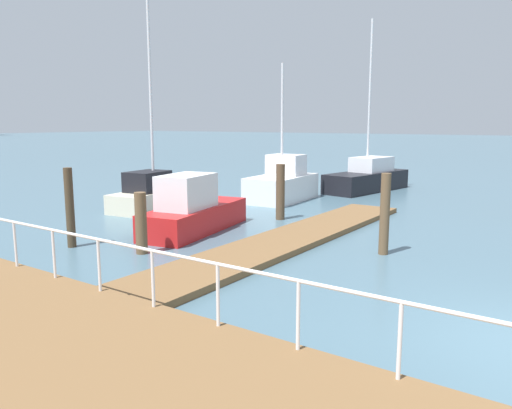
{
  "coord_description": "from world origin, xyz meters",
  "views": [
    {
      "loc": [
        -9.16,
        -0.58,
        3.71
      ],
      "look_at": [
        0.47,
        6.12,
        1.77
      ],
      "focal_mm": 34.92,
      "sensor_mm": 36.0,
      "label": 1
    }
  ],
  "objects": [
    {
      "name": "dock_piling_1",
      "position": [
        -0.36,
        12.29,
        1.2
      ],
      "size": [
        0.25,
        0.25,
        2.4
      ],
      "primitive_type": "cylinder",
      "color": "#473826",
      "rests_on": "ground_plane"
    },
    {
      "name": "moored_boat_1",
      "position": [
        16.61,
        9.88,
        0.73
      ],
      "size": [
        6.06,
        2.79,
        9.03
      ],
      "color": "black",
      "rests_on": "ground_plane"
    },
    {
      "name": "moored_boat_4",
      "position": [
        10.98,
        11.88,
        0.81
      ],
      "size": [
        4.2,
        2.34,
        6.4
      ],
      "color": "white",
      "rests_on": "ground_plane"
    },
    {
      "name": "moored_boat_3",
      "position": [
        3.31,
        10.71,
        0.74
      ],
      "size": [
        5.0,
        2.48,
        2.01
      ],
      "color": "red",
      "rests_on": "ground_plane"
    },
    {
      "name": "dock_piling_2",
      "position": [
        0.33,
        9.99,
        0.88
      ],
      "size": [
        0.33,
        0.33,
        1.77
      ],
      "primitive_type": "cylinder",
      "color": "brown",
      "rests_on": "ground_plane"
    },
    {
      "name": "dock_piling_3",
      "position": [
        6.89,
        9.44,
        1.07
      ],
      "size": [
        0.34,
        0.34,
        2.14
      ],
      "primitive_type": "cylinder",
      "color": "brown",
      "rests_on": "ground_plane"
    },
    {
      "name": "moored_boat_2",
      "position": [
        5.78,
        15.27,
        0.69
      ],
      "size": [
        4.57,
        2.21,
        9.71
      ],
      "color": "beige",
      "rests_on": "ground_plane"
    },
    {
      "name": "boardwalk_railing",
      "position": [
        -3.15,
        8.12,
        1.23
      ],
      "size": [
        0.06,
        25.67,
        1.08
      ],
      "color": "white",
      "rests_on": "boardwalk"
    },
    {
      "name": "dock_piling_0",
      "position": [
        4.2,
        4.3,
        1.16
      ],
      "size": [
        0.27,
        0.27,
        2.32
      ],
      "primitive_type": "cylinder",
      "color": "brown",
      "rests_on": "ground_plane"
    },
    {
      "name": "floating_dock",
      "position": [
        3.71,
        7.25,
        0.09
      ],
      "size": [
        14.43,
        2.0,
        0.18
      ],
      "primitive_type": "cube",
      "color": "brown",
      "rests_on": "ground_plane"
    }
  ]
}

